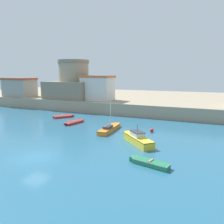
% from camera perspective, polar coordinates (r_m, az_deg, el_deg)
% --- Properties ---
extents(ground_plane, '(200.00, 200.00, 0.00)m').
position_cam_1_polar(ground_plane, '(24.84, -19.46, -11.09)').
color(ground_plane, '#28607F').
extents(quay_seawall, '(120.00, 40.00, 2.56)m').
position_cam_1_polar(quay_seawall, '(64.24, 9.13, 3.12)').
color(quay_seawall, gray).
rests_on(quay_seawall, ground).
extents(motorboat_yellow_0, '(5.28, 5.28, 2.46)m').
position_cam_1_polar(motorboat_yellow_0, '(27.93, 6.67, -6.97)').
color(motorboat_yellow_0, yellow).
rests_on(motorboat_yellow_0, ground).
extents(dinghy_green_1, '(4.14, 1.84, 0.59)m').
position_cam_1_polar(dinghy_green_1, '(21.72, 9.84, -12.94)').
color(dinghy_green_1, '#237A4C').
rests_on(dinghy_green_1, ground).
extents(dinghy_red_2, '(1.78, 4.39, 0.52)m').
position_cam_1_polar(dinghy_red_2, '(39.30, -9.88, -2.65)').
color(dinghy_red_2, red).
rests_on(dinghy_red_2, ground).
extents(dinghy_red_3, '(3.34, 3.82, 0.54)m').
position_cam_1_polar(dinghy_red_3, '(45.20, -12.69, -1.11)').
color(dinghy_red_3, red).
rests_on(dinghy_red_3, ground).
extents(sailboat_orange_4, '(1.65, 6.95, 5.54)m').
position_cam_1_polar(sailboat_orange_4, '(33.71, -0.65, -4.31)').
color(sailboat_orange_4, orange).
rests_on(sailboat_orange_4, ground).
extents(mooring_buoy, '(0.56, 0.56, 0.56)m').
position_cam_1_polar(mooring_buoy, '(33.66, 10.33, -4.71)').
color(mooring_buoy, red).
rests_on(mooring_buoy, ground).
extents(fortress, '(11.82, 11.82, 9.68)m').
position_cam_1_polar(fortress, '(58.15, -9.87, 7.11)').
color(fortress, gray).
rests_on(fortress, quay_seawall).
extents(harbor_shed_near_wharf, '(8.56, 5.54, 5.10)m').
position_cam_1_polar(harbor_shed_near_wharf, '(66.28, -22.99, 6.02)').
color(harbor_shed_near_wharf, gray).
rests_on(harbor_shed_near_wharf, quay_seawall).
extents(harbor_shed_mid_row, '(7.32, 5.21, 5.80)m').
position_cam_1_polar(harbor_shed_mid_row, '(52.32, -3.77, 6.34)').
color(harbor_shed_mid_row, silver).
rests_on(harbor_shed_mid_row, quay_seawall).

